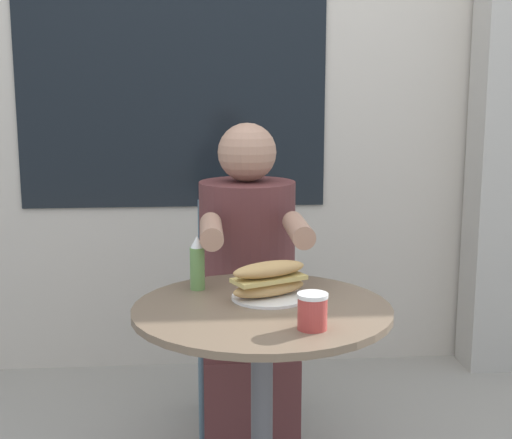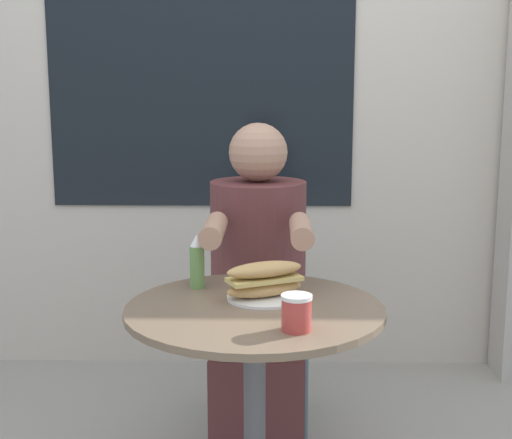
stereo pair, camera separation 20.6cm
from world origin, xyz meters
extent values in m
cube|color=beige|center=(0.00, 1.47, 1.40)|extent=(8.00, 0.08, 2.80)
cube|color=black|center=(-0.27, 1.43, 1.54)|extent=(1.38, 0.01, 1.54)
cube|color=#B2ADA3|center=(1.19, 1.31, 1.20)|extent=(0.21, 0.21, 2.40)
cylinder|color=brown|center=(0.00, 0.00, 0.72)|extent=(0.70, 0.70, 0.02)
cylinder|color=#515156|center=(0.00, 0.00, 0.36)|extent=(0.06, 0.06, 0.69)
cube|color=slate|center=(0.00, 0.78, 0.44)|extent=(0.38, 0.38, 0.02)
cube|color=slate|center=(0.01, 0.96, 0.66)|extent=(0.35, 0.03, 0.42)
cylinder|color=slate|center=(0.17, 0.62, 0.21)|extent=(0.03, 0.03, 0.43)
cylinder|color=slate|center=(-0.16, 0.62, 0.21)|extent=(0.03, 0.03, 0.43)
cylinder|color=slate|center=(0.17, 0.95, 0.21)|extent=(0.03, 0.03, 0.43)
cylinder|color=slate|center=(-0.16, 0.95, 0.21)|extent=(0.03, 0.03, 0.43)
cube|color=brown|center=(0.00, 0.50, 0.23)|extent=(0.31, 0.41, 0.45)
cylinder|color=brown|center=(0.00, 0.56, 0.72)|extent=(0.33, 0.33, 0.54)
sphere|color=tan|center=(0.00, 0.56, 1.09)|extent=(0.20, 0.20, 0.20)
cylinder|color=tan|center=(0.13, 0.27, 0.88)|extent=(0.07, 0.26, 0.07)
cylinder|color=tan|center=(-0.13, 0.27, 0.88)|extent=(0.07, 0.26, 0.07)
cylinder|color=white|center=(0.03, 0.07, 0.73)|extent=(0.21, 0.21, 0.01)
ellipsoid|color=tan|center=(0.03, 0.07, 0.76)|extent=(0.24, 0.17, 0.04)
cube|color=#D6BC66|center=(0.03, 0.07, 0.79)|extent=(0.22, 0.16, 0.01)
ellipsoid|color=tan|center=(0.03, 0.07, 0.81)|extent=(0.24, 0.17, 0.04)
cylinder|color=#B73D38|center=(0.10, -0.19, 0.77)|extent=(0.07, 0.07, 0.08)
cylinder|color=white|center=(0.10, -0.19, 0.81)|extent=(0.08, 0.08, 0.01)
cylinder|color=#66934C|center=(-0.17, 0.18, 0.79)|extent=(0.04, 0.04, 0.12)
cone|color=white|center=(-0.17, 0.18, 0.87)|extent=(0.04, 0.04, 0.03)
camera|label=1|loc=(-0.17, -1.82, 1.31)|focal=50.00mm
camera|label=2|loc=(0.04, -1.83, 1.31)|focal=50.00mm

